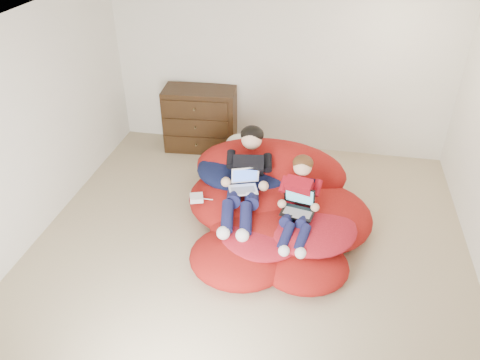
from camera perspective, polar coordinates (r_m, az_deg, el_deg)
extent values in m
cube|color=tan|center=(5.59, 1.11, -9.01)|extent=(5.10, 5.10, 0.25)
cube|color=white|center=(7.05, 4.93, 13.26)|extent=(5.10, 0.02, 2.50)
cube|color=white|center=(5.71, -24.48, 5.44)|extent=(0.02, 5.10, 2.50)
cube|color=white|center=(4.30, 1.50, 18.11)|extent=(5.10, 5.10, 0.02)
cube|color=#301E0D|center=(7.29, -4.83, 7.44)|extent=(1.12, 0.63, 0.97)
cube|color=#301E0D|center=(7.18, -5.30, 4.39)|extent=(0.97, 0.10, 0.23)
cylinder|color=#4C3F26|center=(7.16, -5.35, 4.31)|extent=(0.03, 0.06, 0.03)
cube|color=#301E0D|center=(7.05, -5.42, 6.47)|extent=(0.97, 0.10, 0.23)
cylinder|color=#4C3F26|center=(7.03, -5.47, 6.40)|extent=(0.03, 0.06, 0.03)
cube|color=#301E0D|center=(6.92, -5.55, 8.63)|extent=(0.97, 0.10, 0.23)
cylinder|color=#4C3F26|center=(6.91, -5.59, 8.56)|extent=(0.03, 0.06, 0.03)
ellipsoid|color=#A71612|center=(5.87, 1.57, -2.35)|extent=(1.62, 1.45, 0.58)
ellipsoid|color=#A71612|center=(5.69, 9.07, -4.34)|extent=(1.37, 1.33, 0.50)
ellipsoid|color=#A71612|center=(5.43, 4.11, -6.33)|extent=(1.49, 1.19, 0.48)
ellipsoid|color=#A71612|center=(5.15, -0.05, -9.38)|extent=(1.10, 1.01, 0.37)
ellipsoid|color=#A71612|center=(5.13, 7.75, -10.18)|extent=(0.97, 0.89, 0.32)
ellipsoid|color=#A71612|center=(6.08, 3.68, 1.02)|extent=(1.96, 0.87, 0.87)
ellipsoid|color=#10173C|center=(5.95, 0.54, 1.20)|extent=(1.22, 1.00, 0.31)
ellipsoid|color=#10173C|center=(5.95, 6.61, 1.41)|extent=(0.95, 0.67, 0.23)
ellipsoid|color=red|center=(5.30, 8.46, -5.61)|extent=(1.05, 1.05, 0.19)
ellipsoid|color=red|center=(5.17, 2.64, -6.90)|extent=(0.92, 0.82, 0.16)
ellipsoid|color=beige|center=(6.24, 0.42, 4.31)|extent=(0.48, 0.30, 0.30)
cube|color=black|center=(5.63, 1.07, 1.49)|extent=(0.43, 0.55, 0.51)
sphere|color=#DCAA86|center=(5.65, 1.44, 5.01)|extent=(0.25, 0.25, 0.25)
ellipsoid|color=black|center=(5.65, 1.50, 5.56)|extent=(0.28, 0.27, 0.22)
cylinder|color=#12143A|center=(5.42, -0.74, -1.87)|extent=(0.23, 0.43, 0.23)
cylinder|color=#12143A|center=(5.16, -1.56, -4.46)|extent=(0.19, 0.41, 0.26)
sphere|color=white|center=(5.05, -2.05, -6.46)|extent=(0.15, 0.15, 0.15)
cylinder|color=#12143A|center=(5.39, 1.43, -2.11)|extent=(0.23, 0.43, 0.23)
cylinder|color=#12143A|center=(5.12, 0.73, -4.74)|extent=(0.19, 0.41, 0.26)
sphere|color=white|center=(5.01, 0.30, -6.76)|extent=(0.15, 0.15, 0.15)
cube|color=#A20E1B|center=(5.33, 7.33, -1.52)|extent=(0.36, 0.38, 0.46)
sphere|color=#DCAA86|center=(5.25, 7.64, 1.60)|extent=(0.21, 0.21, 0.21)
ellipsoid|color=#452812|center=(5.26, 7.69, 2.08)|extent=(0.23, 0.22, 0.18)
cylinder|color=#12143A|center=(5.23, 6.03, -4.51)|extent=(0.21, 0.36, 0.19)
cylinder|color=#12143A|center=(5.01, 5.65, -6.82)|extent=(0.18, 0.34, 0.22)
sphere|color=white|center=(4.92, 5.39, -8.60)|extent=(0.12, 0.12, 0.12)
cylinder|color=#12143A|center=(5.22, 7.90, -4.71)|extent=(0.21, 0.36, 0.19)
cylinder|color=#12143A|center=(5.00, 7.61, -7.04)|extent=(0.18, 0.34, 0.22)
sphere|color=white|center=(4.91, 7.40, -8.82)|extent=(0.12, 0.12, 0.12)
cube|color=white|center=(5.38, 0.38, -1.21)|extent=(0.38, 0.32, 0.01)
cube|color=gray|center=(5.36, 0.36, -1.19)|extent=(0.30, 0.21, 0.00)
cube|color=white|center=(5.42, 0.65, 0.60)|extent=(0.32, 0.16, 0.22)
cube|color=blue|center=(5.41, 0.63, 0.57)|extent=(0.28, 0.13, 0.18)
cube|color=black|center=(5.19, 7.03, -3.96)|extent=(0.39, 0.31, 0.01)
cube|color=gray|center=(5.18, 7.02, -3.96)|extent=(0.32, 0.19, 0.00)
cube|color=black|center=(5.24, 7.26, -1.89)|extent=(0.36, 0.12, 0.25)
cube|color=teal|center=(5.23, 7.26, -1.93)|extent=(0.31, 0.09, 0.20)
cube|color=white|center=(5.57, -5.32, -2.19)|extent=(0.19, 0.19, 0.06)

